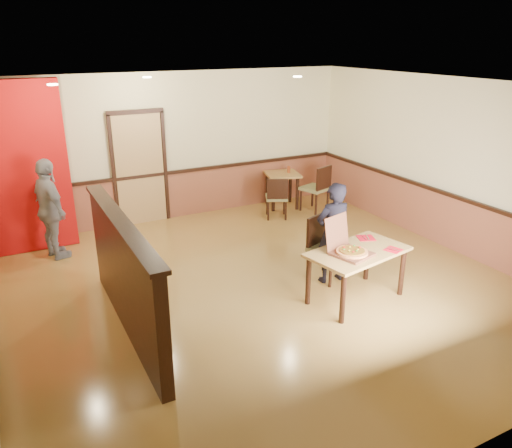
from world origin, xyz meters
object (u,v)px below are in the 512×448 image
at_px(passerby, 51,210).
at_px(main_table, 357,258).
at_px(diner, 333,233).
at_px(side_chair_left, 277,196).
at_px(pizza_box, 349,250).
at_px(side_chair_right, 318,187).
at_px(diner_chair, 324,245).
at_px(side_table, 282,181).
at_px(condiment, 289,169).

bearing_deg(passerby, main_table, -150.82).
height_order(diner, passerby, passerby).
distance_m(side_chair_left, pizza_box, 3.48).
relative_size(side_chair_right, passerby, 0.59).
bearing_deg(diner_chair, main_table, -110.14).
relative_size(diner_chair, passerby, 0.58).
relative_size(main_table, side_chair_left, 1.75).
relative_size(main_table, pizza_box, 2.35).
xyz_separation_m(main_table, passerby, (-3.44, 3.37, 0.20)).
xyz_separation_m(passerby, pizza_box, (3.26, -3.41, -0.03)).
xyz_separation_m(side_chair_left, pizza_box, (-0.85, -3.36, 0.33)).
relative_size(side_chair_left, pizza_box, 1.34).
relative_size(side_chair_right, side_table, 1.17).
xyz_separation_m(side_chair_right, side_table, (-0.47, 0.62, 0.02)).
relative_size(side_chair_right, diner, 0.64).
height_order(main_table, passerby, passerby).
distance_m(side_chair_right, side_table, 0.78).
bearing_deg(diner_chair, side_chair_left, 54.92).
bearing_deg(diner_chair, side_table, 49.68).
bearing_deg(condiment, main_table, -108.17).
height_order(side_chair_right, side_table, side_chair_right).
height_order(diner_chair, passerby, passerby).
height_order(main_table, side_table, main_table).
bearing_deg(main_table, side_chair_left, 67.95).
distance_m(diner_chair, side_chair_right, 3.02).
distance_m(diner, pizza_box, 0.69).
distance_m(main_table, condiment, 4.11).
xyz_separation_m(side_chair_right, pizza_box, (-1.80, -3.35, 0.26)).
bearing_deg(side_chair_left, pizza_box, 100.90).
height_order(diner_chair, diner, diner).
relative_size(main_table, side_table, 1.79).
bearing_deg(side_chair_left, passerby, 24.39).
distance_m(side_chair_right, condiment, 0.73).
bearing_deg(main_table, side_table, 63.07).
bearing_deg(passerby, side_table, -99.43).
distance_m(main_table, diner_chair, 0.77).
bearing_deg(diner, side_table, -104.85).
relative_size(side_table, diner, 0.55).
distance_m(side_chair_left, condiment, 0.91).
xyz_separation_m(side_chair_left, diner, (-0.63, -2.71, 0.29)).
bearing_deg(condiment, side_chair_right, -60.59).
bearing_deg(side_chair_right, passerby, -19.22).
bearing_deg(side_table, condiment, -10.30).
relative_size(side_chair_left, diner, 0.56).
xyz_separation_m(diner_chair, side_chair_left, (0.67, 2.56, -0.06)).
xyz_separation_m(side_chair_right, diner, (-1.58, -2.70, 0.22)).
relative_size(side_chair_right, condiment, 6.57).
xyz_separation_m(main_table, diner, (0.04, 0.62, 0.13)).
distance_m(main_table, side_table, 4.09).
height_order(diner, pizza_box, diner).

